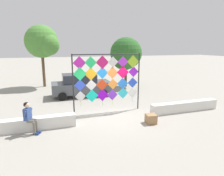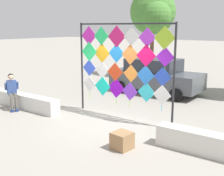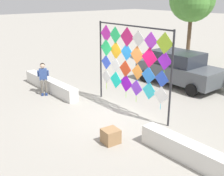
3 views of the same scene
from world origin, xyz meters
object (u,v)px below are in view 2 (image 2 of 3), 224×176
Objects in this scene: cardboard_box_large at (122,141)px; kite_display_rack at (123,61)px; tree_palm_like at (154,13)px; seated_vendor at (12,89)px; parked_car at (155,76)px.

kite_display_rack is at bearing 123.65° from cardboard_box_large.
tree_palm_like is at bearing 111.75° from kite_display_rack.
kite_display_rack is at bearing -68.25° from tree_palm_like.
tree_palm_like is (0.58, 10.31, 3.23)m from seated_vendor.
kite_display_rack is 2.76× the size of seated_vendor.
seated_vendor is at bearing -156.76° from kite_display_rack.
kite_display_rack reaches higher than parked_car.
kite_display_rack is 3.30m from cardboard_box_large.
kite_display_rack is 0.70× the size of tree_palm_like.
seated_vendor is 10.82m from tree_palm_like.
parked_car is at bearing 61.72° from seated_vendor.
cardboard_box_large is at bearing -69.63° from parked_car.
seated_vendor is (-4.01, -1.72, -1.19)m from kite_display_rack.
seated_vendor is 2.89× the size of cardboard_box_large.
tree_palm_like reaches higher than seated_vendor.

